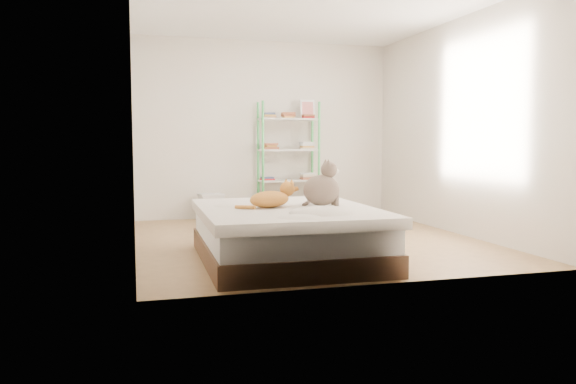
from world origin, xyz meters
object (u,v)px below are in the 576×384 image
object	(u,v)px
shelf_unit	(289,162)
cardboard_box	(280,213)
white_bin	(211,207)
orange_cat	(270,197)
bed	(286,234)
grey_cat	(322,183)

from	to	relation	value
shelf_unit	cardboard_box	distance (m)	0.98
white_bin	orange_cat	bearing A→B (deg)	-86.86
bed	white_bin	distance (m)	2.92
orange_cat	bed	bearing A→B (deg)	-25.20
grey_cat	white_bin	bearing A→B (deg)	15.52
cardboard_box	orange_cat	bearing A→B (deg)	-84.03
shelf_unit	cardboard_box	world-z (taller)	shelf_unit
orange_cat	grey_cat	size ratio (longest dim) A/B	1.14
bed	cardboard_box	distance (m)	2.34
shelf_unit	white_bin	xyz separation A→B (m)	(-1.15, -0.03, -0.63)
bed	white_bin	world-z (taller)	bed
bed	cardboard_box	size ratio (longest dim) A/B	3.49
grey_cat	cardboard_box	size ratio (longest dim) A/B	0.75
grey_cat	white_bin	world-z (taller)	grey_cat
orange_cat	white_bin	xyz separation A→B (m)	(-0.16, 2.89, -0.41)
bed	orange_cat	world-z (taller)	orange_cat
orange_cat	cardboard_box	world-z (taller)	orange_cat
cardboard_box	white_bin	xyz separation A→B (m)	(-0.84, 0.63, 0.04)
orange_cat	shelf_unit	distance (m)	3.10
orange_cat	grey_cat	world-z (taller)	grey_cat
grey_cat	white_bin	xyz separation A→B (m)	(-0.67, 2.87, -0.52)
grey_cat	cardboard_box	xyz separation A→B (m)	(0.17, 2.24, -0.56)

